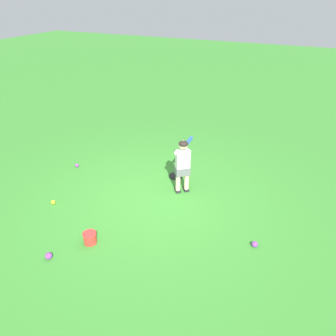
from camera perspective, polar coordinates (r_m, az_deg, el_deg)
ground_plane at (r=6.02m, az=-2.64°, el=-5.75°), size 40.00×40.00×0.00m
child_batter at (r=5.95m, az=2.67°, el=1.22°), size 0.78×0.35×1.08m
play_ball_behind_batter at (r=6.25m, az=-19.73°, el=-5.74°), size 0.08×0.08×0.08m
play_ball_center_lawn at (r=7.34m, az=-15.88°, el=0.44°), size 0.08×0.08×0.08m
play_ball_midfield at (r=5.15m, az=-20.45°, el=-14.42°), size 0.10×0.10×0.10m
play_ball_by_bucket at (r=5.20m, az=15.15°, el=-12.95°), size 0.09×0.09×0.09m
batting_tee at (r=6.67m, az=1.38°, el=-0.77°), size 0.28×0.28×0.62m
toy_bucket at (r=5.20m, az=-13.70°, el=-11.93°), size 0.22×0.22×0.19m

